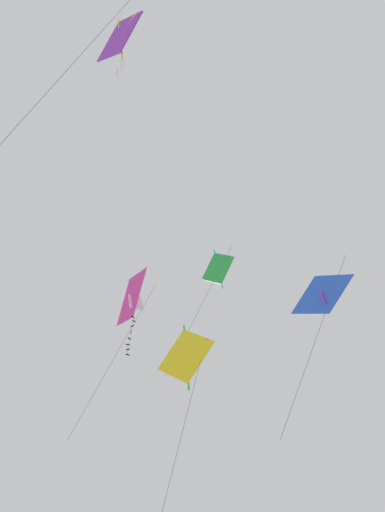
% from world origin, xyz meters
% --- Properties ---
extents(kite_diamond_near_right, '(3.04, 1.79, 10.73)m').
position_xyz_m(kite_diamond_near_right, '(3.47, -4.25, 24.99)').
color(kite_diamond_near_right, purple).
extents(kite_delta_near_left, '(3.20, 2.01, 6.74)m').
position_xyz_m(kite_delta_near_left, '(5.15, 5.68, 20.27)').
color(kite_delta_near_left, blue).
extents(kite_delta_highest, '(3.22, 2.65, 9.86)m').
position_xyz_m(kite_delta_highest, '(-3.95, 6.12, 26.50)').
color(kite_delta_highest, '#DB2D93').
extents(kite_diamond_low_drifter, '(2.43, 1.16, 10.86)m').
position_xyz_m(kite_diamond_low_drifter, '(0.16, 4.66, 19.29)').
color(kite_diamond_low_drifter, yellow).
extents(kite_diamond_mid_left, '(3.18, 1.73, 7.36)m').
position_xyz_m(kite_diamond_mid_left, '(0.84, 6.04, 25.29)').
color(kite_diamond_mid_left, green).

